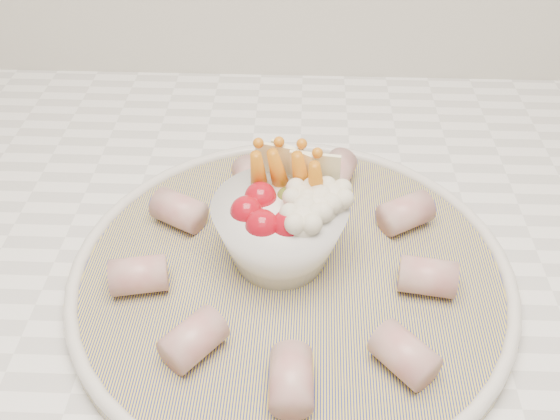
{
  "coord_description": "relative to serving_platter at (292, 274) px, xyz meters",
  "views": [
    {
      "loc": [
        -0.11,
        0.98,
        1.33
      ],
      "look_at": [
        -0.13,
        1.38,
        0.99
      ],
      "focal_mm": 40.0,
      "sensor_mm": 36.0,
      "label": 1
    }
  ],
  "objects": [
    {
      "name": "cured_meat_rolls",
      "position": [
        0.0,
        -0.0,
        0.02
      ],
      "size": [
        0.29,
        0.3,
        0.03
      ],
      "color": "#A54B4C",
      "rests_on": "serving_platter"
    },
    {
      "name": "serving_platter",
      "position": [
        0.0,
        0.0,
        0.0
      ],
      "size": [
        0.4,
        0.4,
        0.02
      ],
      "color": "navy",
      "rests_on": "kitchen_counter"
    },
    {
      "name": "veggie_bowl",
      "position": [
        -0.01,
        0.02,
        0.04
      ],
      "size": [
        0.12,
        0.12,
        0.1
      ],
      "color": "white",
      "rests_on": "serving_platter"
    }
  ]
}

